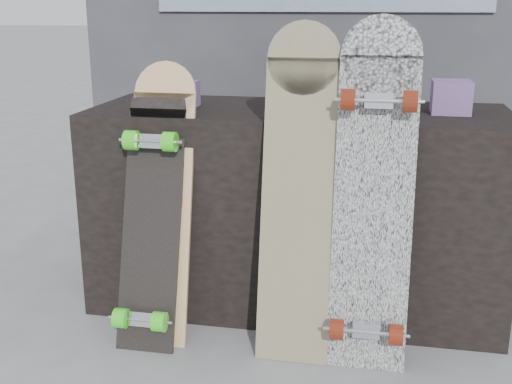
% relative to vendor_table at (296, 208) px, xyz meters
% --- Properties ---
extents(ground, '(60.00, 60.00, 0.00)m').
position_rel_vendor_table_xyz_m(ground, '(0.00, -0.50, -0.40)').
color(ground, slate).
rests_on(ground, ground).
extents(vendor_table, '(1.60, 0.60, 0.80)m').
position_rel_vendor_table_xyz_m(vendor_table, '(0.00, 0.00, 0.00)').
color(vendor_table, black).
rests_on(vendor_table, ground).
extents(booth, '(2.40, 0.22, 2.20)m').
position_rel_vendor_table_xyz_m(booth, '(0.00, 0.85, 0.70)').
color(booth, '#343439').
rests_on(booth, ground).
extents(merch_box_purple, '(0.18, 0.12, 0.10)m').
position_rel_vendor_table_xyz_m(merch_box_purple, '(-0.49, -0.03, 0.45)').
color(merch_box_purple, '#52346A').
rests_on(merch_box_purple, vendor_table).
extents(merch_box_small, '(0.14, 0.14, 0.12)m').
position_rel_vendor_table_xyz_m(merch_box_small, '(0.56, 0.02, 0.46)').
color(merch_box_small, '#52346A').
rests_on(merch_box_small, vendor_table).
extents(merch_box_flat, '(0.22, 0.10, 0.06)m').
position_rel_vendor_table_xyz_m(merch_box_flat, '(0.19, 0.20, 0.43)').
color(merch_box_flat, '#D1B78C').
rests_on(merch_box_flat, vendor_table).
extents(longboard_geisha, '(0.23, 0.27, 1.00)m').
position_rel_vendor_table_xyz_m(longboard_geisha, '(-0.45, -0.34, 0.13)').
color(longboard_geisha, '#D6B290').
rests_on(longboard_geisha, ground).
extents(longboard_celtic, '(0.25, 0.25, 1.14)m').
position_rel_vendor_table_xyz_m(longboard_celtic, '(0.05, -0.36, 0.21)').
color(longboard_celtic, '#C8B988').
rests_on(longboard_celtic, ground).
extents(longboard_cascadia, '(0.26, 0.29, 1.16)m').
position_rel_vendor_table_xyz_m(longboard_cascadia, '(0.30, -0.38, 0.20)').
color(longboard_cascadia, white).
rests_on(longboard_cascadia, ground).
extents(skateboard_dark, '(0.21, 0.36, 0.93)m').
position_rel_vendor_table_xyz_m(skateboard_dark, '(-0.47, -0.38, 0.08)').
color(skateboard_dark, black).
rests_on(skateboard_dark, ground).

